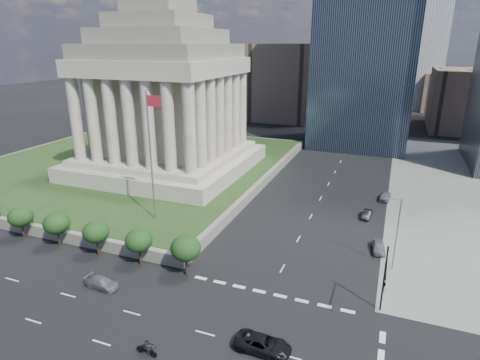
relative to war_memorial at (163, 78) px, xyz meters
The scene contains 17 objects.
ground 65.71m from the war_memorial, 56.82° to the left, with size 500.00×500.00×0.00m, color black.
plaza_terrace 23.35m from the war_memorial, 169.70° to the left, with size 66.00×70.00×1.80m, color slate.
plaza_lawn 22.52m from the war_memorial, 169.70° to the left, with size 64.00×68.00×0.10m, color #203A17.
war_memorial is the anchor object (origin of this frame).
flagpole 28.16m from the war_memorial, 63.11° to the right, with size 2.52×0.24×20.00m.
tree_row 38.69m from the war_memorial, 92.53° to the right, with size 53.00×4.00×6.00m, color #123311, non-canonical shape.
midrise_glass 59.82m from the war_memorial, 52.55° to the left, with size 26.00×26.00×60.00m, color black.
building_filler_ne 105.88m from the war_memorial, 51.17° to the left, with size 20.00×30.00×20.00m, color brown.
building_filler_nw 82.43m from the war_memorial, 87.21° to the left, with size 24.00×30.00×28.00m, color brown.
traffic_signal_ne 60.00m from the war_memorial, 36.42° to the right, with size 0.30×5.74×8.00m.
street_lamp_north 54.92m from the war_memorial, 25.92° to the right, with size 2.13×0.22×10.00m.
pickup_truck 60.06m from the war_memorial, 49.94° to the right, with size 5.54×2.55×1.54m, color black.
suv_grey 47.59m from the war_memorial, 69.86° to the right, with size 4.44×1.80×1.29m, color slate.
parked_sedan_near 53.30m from the war_memorial, 22.17° to the right, with size 4.25×1.71×1.45m, color gray.
parked_sedan_mid 48.27m from the war_memorial, ahead, with size 1.34×3.84×1.27m, color black.
parked_sedan_far 50.04m from the war_memorial, ahead, with size 1.73×4.31×1.47m, color slate.
motorcycle_trail 58.14m from the war_memorial, 61.28° to the right, with size 2.35×0.64×1.75m, color black, non-canonical shape.
Camera 1 is at (11.64, -25.15, 28.22)m, focal length 30.00 mm.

